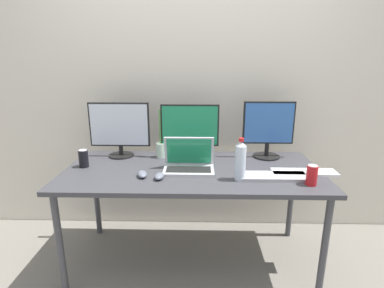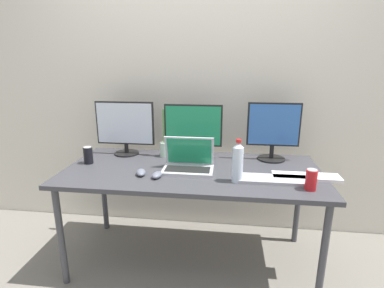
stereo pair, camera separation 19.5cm
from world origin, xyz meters
The scene contains 15 objects.
ground_plane centered at (0.00, 0.00, 0.00)m, with size 16.00×16.00×0.00m, color gray.
wall_back centered at (0.00, 0.59, 1.30)m, with size 7.00×0.08×2.60m, color silver.
work_desk centered at (0.00, 0.00, 0.68)m, with size 1.77×0.82×0.74m.
monitor_left centered at (-0.57, 0.27, 0.97)m, with size 0.46×0.19×0.42m.
monitor_center centered at (-0.02, 0.25, 0.96)m, with size 0.44×0.21×0.41m.
monitor_right centered at (0.58, 0.27, 0.97)m, with size 0.39×0.21×0.43m.
laptop_silver centered at (-0.02, -0.02, 0.79)m, with size 0.34×0.22×0.23m.
keyboard_main centered at (0.53, -0.15, 0.75)m, with size 0.43×0.15×0.02m, color #B2B2B7.
keyboard_aux centered at (0.75, -0.08, 0.75)m, with size 0.42×0.12×0.02m, color white.
mouse_by_keyboard centered at (-0.20, -0.19, 0.76)m, with size 0.06×0.10×0.04m, color slate.
mouse_by_laptop centered at (-0.32, -0.16, 0.76)m, with size 0.06×0.11×0.04m, color slate.
water_bottle centered at (0.31, -0.19, 0.87)m, with size 0.07×0.07×0.27m.
soda_can_near_keyboard centered at (-0.77, 0.02, 0.80)m, with size 0.07×0.07×0.13m.
soda_can_by_laptop centered at (0.73, -0.26, 0.80)m, with size 0.07×0.07×0.13m.
bamboo_vase centered at (-0.25, 0.25, 0.81)m, with size 0.07×0.07×0.37m.
Camera 1 is at (0.05, -1.96, 1.48)m, focal length 28.00 mm.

